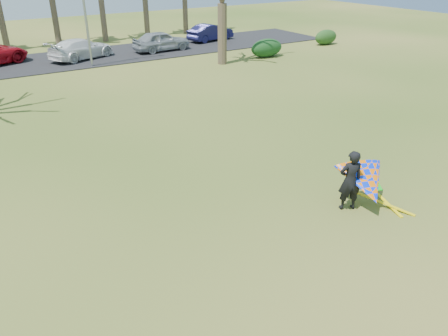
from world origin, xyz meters
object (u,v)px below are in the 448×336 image
car_5 (211,32)px  kite_flyer (364,183)px  car_3 (81,49)px  car_4 (161,41)px

car_5 → kite_flyer: size_ratio=1.80×
car_3 → car_5: bearing=-106.7°
car_3 → car_5: car_3 is taller
car_4 → car_5: (5.55, 1.78, -0.06)m
car_4 → kite_flyer: kite_flyer is taller
car_5 → kite_flyer: kite_flyer is taller
car_5 → car_3: bearing=84.8°
car_3 → car_5: 11.75m
car_3 → car_4: bearing=-117.4°
car_3 → kite_flyer: kite_flyer is taller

